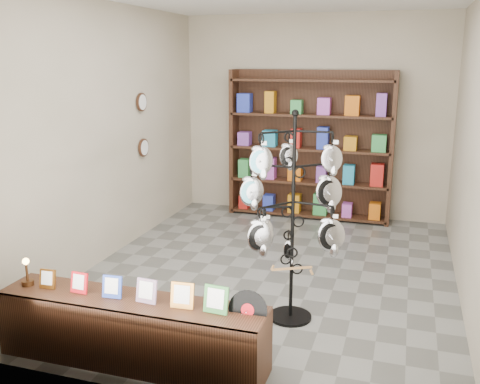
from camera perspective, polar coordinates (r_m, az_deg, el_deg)
name	(u,v)px	position (r m, az deg, el deg)	size (l,w,h in m)	color
ground	(270,271)	(6.17, 3.27, -8.39)	(5.00, 5.00, 0.00)	slate
room_envelope	(273,107)	(5.73, 3.53, 9.00)	(5.00, 5.00, 5.00)	#BAAC96
display_tree	(293,202)	(4.74, 5.68, -1.11)	(1.06, 1.06, 1.93)	black
front_shelf	(132,331)	(4.43, -11.50, -14.29)	(2.18, 0.45, 0.77)	black
back_shelving	(310,150)	(8.06, 7.45, 4.46)	(2.42, 0.36, 2.20)	black
wall_clocks	(143,125)	(7.22, -10.35, 7.03)	(0.03, 0.24, 0.84)	black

